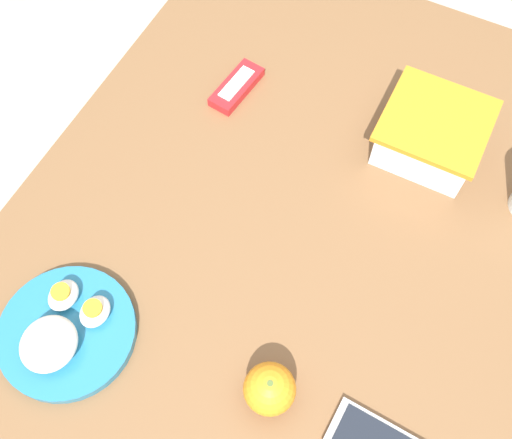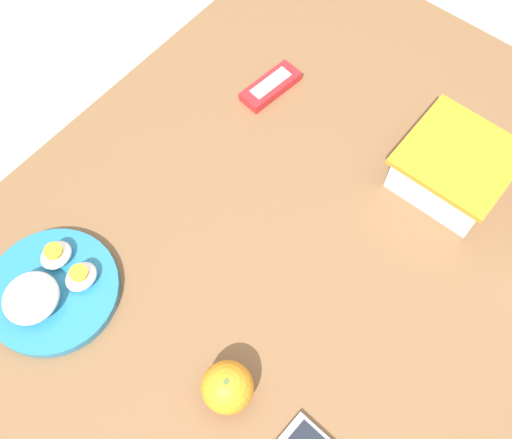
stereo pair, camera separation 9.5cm
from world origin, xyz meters
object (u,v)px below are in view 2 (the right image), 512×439
Objects in this scene: food_container at (453,170)px; candy_bar at (271,86)px; orange_fruit at (227,387)px; rice_plate at (49,290)px.

candy_bar is at bearing -84.21° from food_container.
food_container reaches higher than orange_fruit.
rice_plate is 0.53m from candy_bar.
orange_fruit reaches higher than candy_bar.
orange_fruit reaches higher than rice_plate.
rice_plate is at bearing -79.09° from orange_fruit.
food_container reaches higher than candy_bar.
candy_bar is (-0.47, -0.30, -0.03)m from orange_fruit.
food_container is 0.36m from candy_bar.
food_container is 0.84× the size of rice_plate.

